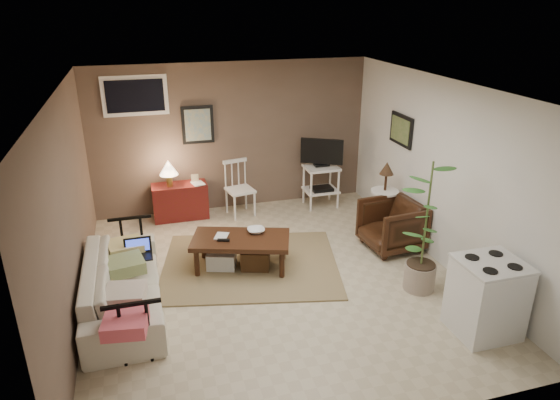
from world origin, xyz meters
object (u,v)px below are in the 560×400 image
object	(u,v)px
tv_stand	(321,171)
potted_plant	(426,223)
sofa	(122,277)
stove	(487,297)
armchair	(392,223)
spindle_chair	(240,190)
red_console	(179,198)
side_table	(385,189)
coffee_table	(240,250)

from	to	relation	value
tv_stand	potted_plant	bearing A→B (deg)	-85.12
sofa	stove	world-z (taller)	stove
sofa	stove	bearing A→B (deg)	-112.30
armchair	spindle_chair	bearing A→B (deg)	-139.32
red_console	side_table	xyz separation A→B (m)	(2.90, -1.35, 0.34)
side_table	stove	distance (m)	2.54
armchair	coffee_table	bearing A→B (deg)	-95.37
spindle_chair	side_table	bearing A→B (deg)	-32.61
sofa	red_console	xyz separation A→B (m)	(0.86, 2.38, -0.06)
spindle_chair	armchair	xyz separation A→B (m)	(1.80, -1.76, -0.04)
spindle_chair	side_table	xyz separation A→B (m)	(1.94, -1.24, 0.26)
sofa	spindle_chair	distance (m)	2.90
tv_stand	coffee_table	bearing A→B (deg)	-135.58
stove	tv_stand	bearing A→B (deg)	96.81
side_table	red_console	bearing A→B (deg)	154.95
tv_stand	stove	world-z (taller)	tv_stand
red_console	stove	bearing A→B (deg)	-54.19
red_console	armchair	xyz separation A→B (m)	(2.76, -1.87, 0.04)
tv_stand	potted_plant	world-z (taller)	potted_plant
potted_plant	stove	xyz separation A→B (m)	(0.21, -0.93, -0.46)
sofa	potted_plant	size ratio (longest dim) A/B	1.25
coffee_table	sofa	world-z (taller)	sofa
red_console	spindle_chair	distance (m)	0.97
sofa	armchair	size ratio (longest dim) A/B	2.72
sofa	side_table	bearing A→B (deg)	-74.74
potted_plant	stove	bearing A→B (deg)	-77.51
coffee_table	tv_stand	bearing A→B (deg)	44.42
spindle_chair	red_console	bearing A→B (deg)	173.16
sofa	stove	size ratio (longest dim) A/B	2.45
red_console	side_table	distance (m)	3.22
armchair	potted_plant	xyz separation A→B (m)	(-0.17, -1.07, 0.50)
sofa	spindle_chair	xyz separation A→B (m)	(1.82, 2.26, 0.02)
sofa	stove	distance (m)	3.95
spindle_chair	sofa	bearing A→B (deg)	-128.77
side_table	tv_stand	bearing A→B (deg)	114.34
spindle_chair	armchair	world-z (taller)	spindle_chair
coffee_table	potted_plant	xyz separation A→B (m)	(1.99, -1.08, 0.62)
red_console	stove	world-z (taller)	red_console
tv_stand	side_table	distance (m)	1.33
tv_stand	side_table	xyz separation A→B (m)	(0.55, -1.21, 0.06)
coffee_table	armchair	xyz separation A→B (m)	(2.16, -0.01, 0.12)
red_console	tv_stand	bearing A→B (deg)	-3.57
sofa	side_table	size ratio (longest dim) A/B	1.87
side_table	armchair	bearing A→B (deg)	-104.57
coffee_table	armchair	bearing A→B (deg)	-0.38
spindle_chair	potted_plant	xyz separation A→B (m)	(1.63, -2.83, 0.46)
coffee_table	stove	world-z (taller)	stove
spindle_chair	side_table	size ratio (longest dim) A/B	0.81
coffee_table	tv_stand	distance (m)	2.47
potted_plant	tv_stand	bearing A→B (deg)	94.88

